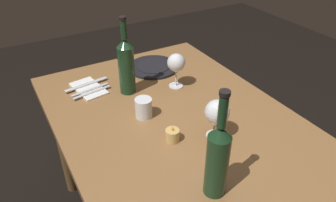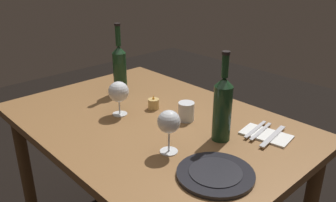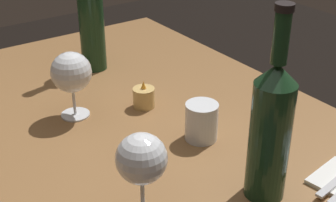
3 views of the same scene
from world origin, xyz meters
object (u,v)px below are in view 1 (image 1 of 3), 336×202
(wine_bottle_second, at_px, (126,65))
(wine_glass_left, at_px, (217,112))
(wine_glass_right, at_px, (176,63))
(dinner_plate, at_px, (153,67))
(wine_bottle, at_px, (218,158))
(fork_inner, at_px, (90,90))
(folded_napkin, at_px, (89,88))
(table_knife, at_px, (86,84))
(votive_candle, at_px, (172,136))
(water_tumbler, at_px, (144,109))
(fork_outer, at_px, (92,92))

(wine_bottle_second, bearing_deg, wine_glass_left, -161.27)
(wine_glass_right, distance_m, dinner_plate, 0.24)
(wine_bottle, xyz_separation_m, wine_bottle_second, (0.67, -0.01, 0.00))
(wine_glass_left, distance_m, wine_bottle_second, 0.48)
(fork_inner, bearing_deg, wine_bottle_second, -118.81)
(folded_napkin, distance_m, table_knife, 0.03)
(wine_glass_right, height_order, votive_candle, wine_glass_right)
(wine_bottle, height_order, wine_bottle_second, wine_bottle)
(water_tumbler, relative_size, table_knife, 0.39)
(wine_glass_right, bearing_deg, table_knife, 60.74)
(fork_inner, relative_size, fork_outer, 1.00)
(wine_bottle_second, distance_m, folded_napkin, 0.23)
(table_knife, bearing_deg, water_tumbler, -159.69)
(votive_candle, xyz_separation_m, folded_napkin, (0.51, 0.15, -0.02))
(votive_candle, bearing_deg, wine_glass_right, -32.77)
(water_tumbler, height_order, votive_candle, water_tumbler)
(wine_glass_right, xyz_separation_m, dinner_plate, (0.21, 0.01, -0.11))
(water_tumbler, bearing_deg, fork_outer, 25.69)
(wine_bottle, relative_size, table_knife, 1.71)
(votive_candle, xyz_separation_m, dinner_plate, (0.54, -0.21, -0.02))
(votive_candle, bearing_deg, dinner_plate, -20.68)
(dinner_plate, bearing_deg, wine_bottle_second, 125.35)
(wine_glass_left, xyz_separation_m, folded_napkin, (0.56, 0.30, -0.10))
(water_tumbler, distance_m, fork_inner, 0.32)
(wine_glass_left, relative_size, table_knife, 0.74)
(folded_napkin, bearing_deg, fork_inner, 180.00)
(dinner_plate, bearing_deg, wine_glass_left, 174.99)
(folded_napkin, distance_m, fork_outer, 0.05)
(dinner_plate, bearing_deg, wine_glass_right, -177.86)
(votive_candle, relative_size, dinner_plate, 0.26)
(wine_glass_left, bearing_deg, folded_napkin, 28.49)
(fork_inner, relative_size, table_knife, 0.85)
(wine_glass_right, xyz_separation_m, fork_outer, (0.12, 0.36, -0.11))
(fork_inner, xyz_separation_m, fork_outer, (-0.02, 0.00, 0.00))
(wine_glass_left, bearing_deg, votive_candle, 70.02)
(wine_glass_left, height_order, wine_bottle, wine_bottle)
(wine_glass_right, height_order, fork_outer, wine_glass_right)
(wine_glass_left, xyz_separation_m, fork_inner, (0.54, 0.30, -0.10))
(wine_glass_left, distance_m, wine_bottle, 0.27)
(wine_bottle, bearing_deg, votive_candle, -1.86)
(votive_candle, bearing_deg, wine_bottle, 178.14)
(table_knife, bearing_deg, folded_napkin, -180.00)
(fork_outer, bearing_deg, water_tumbler, -154.31)
(wine_bottle, distance_m, wine_bottle_second, 0.67)
(wine_bottle, bearing_deg, fork_outer, 11.17)
(wine_bottle_second, relative_size, votive_candle, 5.22)
(wine_bottle, height_order, table_knife, wine_bottle)
(wine_glass_left, relative_size, wine_bottle, 0.43)
(folded_napkin, xyz_separation_m, table_knife, (0.03, 0.00, 0.01))
(water_tumbler, bearing_deg, wine_bottle, -178.17)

